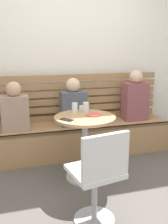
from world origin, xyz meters
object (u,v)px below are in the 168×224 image
Objects in this scene: white_chair at (98,175)px; cup_glass_tall at (86,108)px; cup_espresso_small at (81,108)px; person_child_left at (73,105)px; cafe_table at (85,135)px; person_child_middle at (15,109)px; booth_bench at (76,139)px; person_adult at (135,98)px; phone_on_table at (67,120)px; cup_water_clear at (75,108)px; plate_small at (93,115)px.

cup_glass_tall is at bearing 79.64° from white_chair.
person_child_left is at bearing 91.24° from cup_espresso_small.
person_child_left reaches higher than white_chair.
cafe_table is 1.18× the size of person_child_middle.
cafe_table is 13.21× the size of cup_espresso_small.
booth_bench is 3.72× the size of person_adult.
phone_on_table is at bearing -110.44° from booth_bench.
cup_water_clear is at bearing 22.55° from phone_on_table.
phone_on_table is (-0.25, -0.76, 0.02)m from person_child_left.
person_child_middle is at bearing 154.02° from cup_espresso_small.
person_child_left is at bearing 78.62° from cup_water_clear.
plate_small is at bearing 9.61° from cafe_table.
white_chair is 6.07× the size of phone_on_table.
cafe_table is 1.00m from person_child_middle.
booth_bench is 0.75m from cafe_table.
cup_glass_tall is 0.16m from plate_small.
person_adult is at bearing 0.34° from booth_bench.
phone_on_table is (-0.28, -0.25, -0.06)m from cup_glass_tall.
white_chair is at bearing -95.71° from person_child_left.
person_child_middle is 5.24× the size of cup_glass_tall.
person_adult reaches higher than person_child_middle.
cup_water_clear is 1.96× the size of cup_espresso_small.
booth_bench is at bearing 74.89° from cup_water_clear.
person_child_left is 11.56× the size of cup_espresso_small.
cafe_table is at bearing -95.51° from booth_bench.
white_chair is 1.88m from person_adult.
cup_espresso_small is (0.10, 0.06, -0.03)m from cup_water_clear.
plate_small is at bearing -21.39° from phone_on_table.
person_child_middle is at bearing 147.95° from cup_glass_tall.
cafe_table is 0.87× the size of white_chair.
cup_espresso_small is at bearing 32.80° from cup_water_clear.
white_chair is 15.18× the size of cup_espresso_small.
phone_on_table is at bearing 98.30° from white_chair.
cup_water_clear is 0.92× the size of cup_glass_tall.
person_adult is at bearing 1.37° from person_child_middle.
booth_bench is at bearing 84.49° from cafe_table.
white_chair reaches higher than plate_small.
cup_glass_tall is 0.71× the size of plate_small.
cup_espresso_small is (0.01, -0.39, 0.04)m from person_child_left.
person_adult reaches higher than person_child_left.
person_child_middle is at bearing 138.20° from cafe_table.
cup_water_clear is at bearing -154.78° from person_adult.
cup_espresso_small is at bearing 82.23° from cafe_table.
person_adult reaches higher than booth_bench.
person_child_left reaches higher than cup_glass_tall.
person_child_left is 0.76m from person_child_middle.
white_chair is 1.31× the size of person_child_left.
booth_bench is at bearing 82.98° from white_chair.
cafe_table is at bearing -110.36° from cup_glass_tall.
cafe_table is 6.17× the size of cup_glass_tall.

